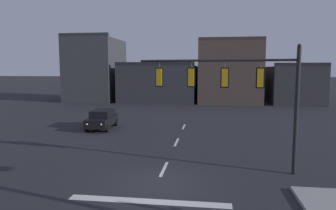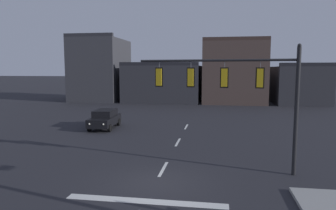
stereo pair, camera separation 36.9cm
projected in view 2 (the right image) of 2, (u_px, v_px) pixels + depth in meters
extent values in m
plane|color=#232328|center=(156.00, 183.00, 14.13)|extent=(400.00, 400.00, 0.00)
cube|color=silver|center=(146.00, 201.00, 12.16)|extent=(6.40, 0.50, 0.01)
cube|color=silver|center=(163.00, 169.00, 16.09)|extent=(0.16, 2.40, 0.01)
cube|color=silver|center=(178.00, 142.00, 21.97)|extent=(0.16, 2.40, 0.01)
cube|color=silver|center=(186.00, 127.00, 27.86)|extent=(0.16, 2.40, 0.01)
cylinder|color=black|center=(296.00, 112.00, 14.84)|extent=(0.20, 0.20, 6.17)
cylinder|color=black|center=(214.00, 60.00, 15.66)|extent=(7.84, 1.12, 0.12)
sphere|color=black|center=(300.00, 45.00, 14.48)|extent=(0.18, 0.18, 0.18)
cylinder|color=#56565B|center=(260.00, 65.00, 15.06)|extent=(0.03, 0.03, 0.35)
cube|color=gold|center=(260.00, 78.00, 15.14)|extent=(0.33, 0.28, 0.90)
sphere|color=red|center=(260.00, 72.00, 15.23)|extent=(0.20, 0.20, 0.20)
sphere|color=#2D2314|center=(260.00, 78.00, 15.26)|extent=(0.20, 0.20, 0.20)
sphere|color=black|center=(260.00, 84.00, 15.29)|extent=(0.20, 0.20, 0.20)
cube|color=black|center=(260.00, 78.00, 15.12)|extent=(0.42, 0.08, 1.02)
cylinder|color=#56565B|center=(225.00, 65.00, 15.54)|extent=(0.03, 0.03, 0.35)
cube|color=gold|center=(224.00, 78.00, 15.61)|extent=(0.33, 0.28, 0.90)
sphere|color=red|center=(225.00, 72.00, 15.70)|extent=(0.20, 0.20, 0.20)
sphere|color=#2D2314|center=(225.00, 78.00, 15.74)|extent=(0.20, 0.20, 0.20)
sphere|color=black|center=(225.00, 83.00, 15.77)|extent=(0.20, 0.20, 0.20)
cube|color=black|center=(224.00, 78.00, 15.59)|extent=(0.42, 0.08, 1.02)
cylinder|color=#56565B|center=(191.00, 65.00, 16.02)|extent=(0.03, 0.03, 0.35)
cube|color=gold|center=(191.00, 77.00, 16.09)|extent=(0.33, 0.28, 0.90)
sphere|color=red|center=(191.00, 72.00, 16.18)|extent=(0.20, 0.20, 0.20)
sphere|color=#2D2314|center=(191.00, 77.00, 16.21)|extent=(0.20, 0.20, 0.20)
sphere|color=black|center=(191.00, 83.00, 16.25)|extent=(0.20, 0.20, 0.20)
cube|color=black|center=(191.00, 77.00, 16.07)|extent=(0.42, 0.08, 1.02)
cylinder|color=#56565B|center=(159.00, 65.00, 16.50)|extent=(0.03, 0.03, 0.35)
cube|color=gold|center=(159.00, 77.00, 16.57)|extent=(0.33, 0.28, 0.90)
sphere|color=red|center=(160.00, 72.00, 16.66)|extent=(0.20, 0.20, 0.20)
sphere|color=#2D2314|center=(160.00, 77.00, 16.69)|extent=(0.20, 0.20, 0.20)
sphere|color=black|center=(160.00, 82.00, 16.72)|extent=(0.20, 0.20, 0.20)
cube|color=black|center=(159.00, 77.00, 16.55)|extent=(0.42, 0.08, 1.02)
cube|color=black|center=(105.00, 120.00, 27.07)|extent=(2.03, 4.49, 0.70)
cube|color=black|center=(105.00, 113.00, 27.14)|extent=(1.73, 2.54, 0.56)
cube|color=#2D3842|center=(102.00, 114.00, 26.39)|extent=(1.53, 0.33, 0.47)
cube|color=#2D3842|center=(109.00, 111.00, 28.30)|extent=(1.53, 0.30, 0.46)
cylinder|color=black|center=(109.00, 128.00, 25.59)|extent=(0.25, 0.65, 0.64)
cylinder|color=black|center=(89.00, 128.00, 25.76)|extent=(0.25, 0.65, 0.64)
cylinder|color=black|center=(119.00, 122.00, 28.46)|extent=(0.25, 0.65, 0.64)
cylinder|color=black|center=(101.00, 122.00, 28.63)|extent=(0.25, 0.65, 0.64)
sphere|color=silver|center=(103.00, 124.00, 24.85)|extent=(0.16, 0.16, 0.16)
sphere|color=silver|center=(89.00, 124.00, 24.97)|extent=(0.16, 0.16, 0.16)
cube|color=maroon|center=(112.00, 116.00, 29.21)|extent=(1.37, 0.11, 0.12)
cube|color=#38383D|center=(101.00, 70.00, 51.63)|extent=(7.61, 9.98, 9.94)
cube|color=#2B2B30|center=(88.00, 35.00, 46.43)|extent=(7.61, 0.60, 0.50)
cube|color=#2D2D33|center=(166.00, 83.00, 51.94)|extent=(11.65, 13.47, 5.64)
cube|color=black|center=(158.00, 64.00, 45.27)|extent=(11.65, 0.60, 0.50)
cube|color=#473833|center=(233.00, 73.00, 49.39)|extent=(9.25, 12.15, 9.07)
cube|color=#3A2B26|center=(236.00, 39.00, 43.17)|extent=(9.25, 0.60, 0.50)
cube|color=#2D2D33|center=(299.00, 85.00, 46.52)|extent=(7.24, 8.91, 5.49)
cube|color=black|center=(307.00, 64.00, 42.10)|extent=(7.24, 0.60, 0.50)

